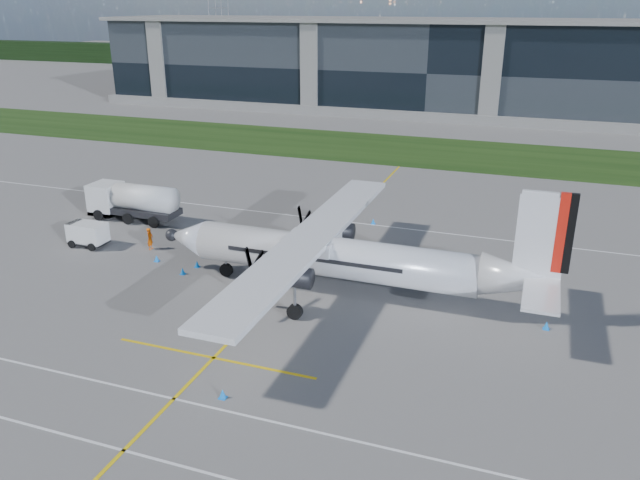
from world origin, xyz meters
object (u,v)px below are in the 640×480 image
pylon_west (219,13)px  safety_cone_portwing (223,394)px  safety_cone_nose_stbd (197,264)px  baggage_tug (88,235)px  turboprop_aircraft (347,236)px  ground_crew_person (150,237)px  fuel_tanker_truck (128,201)px  safety_cone_stbdwing (373,221)px  safety_cone_fwd (157,258)px  safety_cone_nose_port (183,271)px  safety_cone_tail (546,325)px

pylon_west → safety_cone_portwing: pylon_west is taller
safety_cone_nose_stbd → baggage_tug: bearing=175.1°
turboprop_aircraft → ground_crew_person: 17.44m
pylon_west → safety_cone_nose_stbd: pylon_west is taller
fuel_tanker_truck → safety_cone_stbdwing: 21.83m
safety_cone_nose_stbd → safety_cone_fwd: 3.41m
safety_cone_nose_port → ground_crew_person: bearing=145.6°
fuel_tanker_truck → ground_crew_person: bearing=-43.1°
safety_cone_nose_stbd → safety_cone_fwd: (-3.41, -0.06, 0.00)m
safety_cone_portwing → pylon_west: bearing=118.2°
turboprop_aircraft → safety_cone_stbdwing: 14.92m
ground_crew_person → fuel_tanker_truck: bearing=37.8°
baggage_tug → safety_cone_stbdwing: size_ratio=6.28×
baggage_tug → safety_cone_tail: bearing=-3.4°
safety_cone_nose_port → safety_cone_portwing: same height
turboprop_aircraft → fuel_tanker_truck: size_ratio=3.17×
ground_crew_person → safety_cone_nose_stbd: ground_crew_person is taller
ground_crew_person → safety_cone_fwd: 2.79m
safety_cone_tail → safety_cone_nose_stbd: same height
fuel_tanker_truck → safety_cone_portwing: (20.73, -21.36, -1.39)m
safety_cone_nose_port → safety_cone_tail: (24.59, 0.33, 0.00)m
safety_cone_tail → safety_cone_portwing: bearing=-139.5°
fuel_tanker_truck → safety_cone_portwing: bearing=-45.9°
pylon_west → baggage_tug: pylon_west is taller
baggage_tug → safety_cone_stbdwing: bearing=32.3°
safety_cone_tail → turboprop_aircraft: bearing=178.0°
safety_cone_stbdwing → safety_cone_fwd: size_ratio=1.00×
ground_crew_person → safety_cone_nose_stbd: 5.63m
safety_cone_nose_port → fuel_tanker_truck: bearing=140.5°
ground_crew_person → safety_cone_portwing: bearing=-145.9°
pylon_west → fuel_tanker_truck: pylon_west is taller
pylon_west → ground_crew_person: (70.53, -143.41, -13.99)m
turboprop_aircraft → safety_cone_nose_port: size_ratio=55.48×
safety_cone_nose_port → safety_cone_stbdwing: same height
fuel_tanker_truck → ground_crew_person: (6.04, -5.66, -0.63)m
safety_cone_stbdwing → ground_crew_person: bearing=-142.0°
safety_cone_tail → safety_cone_fwd: bearing=177.8°
fuel_tanker_truck → safety_cone_nose_stbd: 13.65m
turboprop_aircraft → pylon_west: bearing=120.9°
fuel_tanker_truck → safety_cone_portwing: fuel_tanker_truck is taller
turboprop_aircraft → safety_cone_fwd: bearing=177.6°
safety_cone_fwd → safety_cone_stbdwing: bearing=46.1°
baggage_tug → safety_cone_nose_port: (10.01, -2.37, -0.69)m
safety_cone_portwing → safety_cone_stbdwing: 27.34m
pylon_west → safety_cone_tail: (100.05, -146.47, -14.75)m
fuel_tanker_truck → safety_cone_nose_stbd: fuel_tanker_truck is taller
safety_cone_nose_port → safety_cone_portwing: (9.76, -12.32, 0.00)m
safety_cone_nose_stbd → safety_cone_stbdwing: (9.67, 13.54, 0.00)m
safety_cone_nose_stbd → safety_cone_stbdwing: 16.64m
safety_cone_nose_port → safety_cone_tail: size_ratio=1.00×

